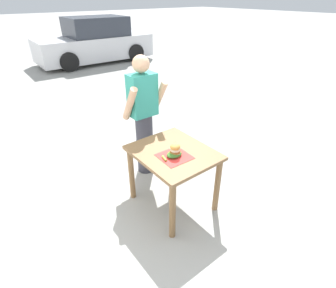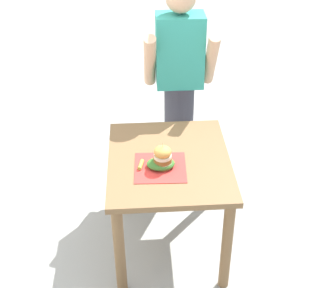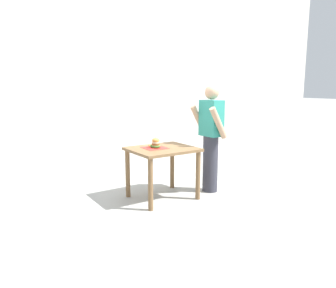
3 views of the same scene
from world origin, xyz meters
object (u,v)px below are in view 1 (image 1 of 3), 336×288
at_px(side_salad, 174,154).
at_px(parked_car_near_curb, 95,42).
at_px(patio_table, 173,162).
at_px(pickle_spear, 164,158).
at_px(sandwich, 175,150).
at_px(diner_across_table, 144,116).

relative_size(side_salad, parked_car_near_curb, 0.04).
relative_size(patio_table, pickle_spear, 10.29).
distance_m(sandwich, pickle_spear, 0.15).
bearing_deg(patio_table, sandwich, -118.50).
bearing_deg(patio_table, pickle_spear, -158.45).
distance_m(pickle_spear, diner_across_table, 0.95).
xyz_separation_m(patio_table, side_salad, (-0.06, -0.09, 0.17)).
bearing_deg(pickle_spear, patio_table, 21.55).
bearing_deg(pickle_spear, parked_car_near_curb, 70.49).
bearing_deg(patio_table, parked_car_near_curb, 71.51).
xyz_separation_m(pickle_spear, side_salad, (0.13, -0.01, 0.01)).
bearing_deg(pickle_spear, diner_across_table, 69.93).
height_order(sandwich, diner_across_table, diner_across_table).
relative_size(patio_table, diner_across_table, 0.56).
bearing_deg(parked_car_near_curb, patio_table, -108.49).
height_order(pickle_spear, parked_car_near_curb, parked_car_near_curb).
relative_size(diner_across_table, parked_car_near_curb, 0.40).
distance_m(side_salad, diner_across_table, 0.93).
bearing_deg(side_salad, pickle_spear, 173.37).
height_order(patio_table, parked_car_near_curb, parked_car_near_curb).
xyz_separation_m(patio_table, parked_car_near_curb, (2.68, 8.02, 0.10)).
relative_size(side_salad, diner_across_table, 0.11).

